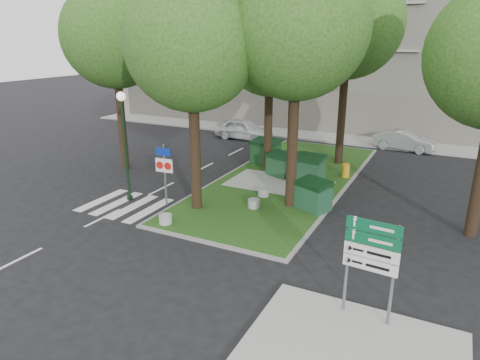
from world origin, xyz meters
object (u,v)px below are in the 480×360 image
Objects in this scene: traffic_sign_pole at (165,166)px; car_silver at (404,141)px; tree_median_mid at (272,39)px; bollard_right at (254,203)px; dumpster_d at (313,195)px; street_lamp at (124,134)px; litter_bin at (346,170)px; dumpster_c at (308,169)px; tree_median_near_right at (300,11)px; directional_sign at (371,255)px; bollard_left at (166,219)px; bollard_mid at (263,192)px; dumpster_a at (265,152)px; tree_median_far at (352,12)px; dumpster_b at (280,165)px; tree_median_near_left at (194,30)px; tree_street_left at (115,25)px; car_white at (244,129)px.

traffic_sign_pole is 0.71× the size of car_silver.
bollard_right is at bearing -73.64° from tree_median_mid.
street_lamp reaches higher than dumpster_d.
traffic_sign_pole reaches higher than litter_bin.
traffic_sign_pole is (-4.70, -5.56, 0.97)m from dumpster_c.
car_silver is (3.06, 12.75, -7.35)m from tree_median_near_right.
directional_sign is at bearing -56.14° from tree_median_near_right.
street_lamp reaches higher than bollard_left.
bollard_right is 1.45m from bollard_mid.
tree_median_mid is at bearing 60.11° from street_lamp.
dumpster_a is 2.46× the size of litter_bin.
tree_median_near_right is 7.51m from tree_median_far.
street_lamp is at bearing 152.93° from bollard_left.
tree_median_mid is 12.04m from car_silver.
tree_median_near_right is 9.65m from dumpster_a.
dumpster_b is 3.18× the size of bollard_left.
dumpster_a reaches higher than dumpster_c.
bollard_left is at bearing 167.68° from directional_sign.
car_silver is (6.68, 7.39, -0.19)m from dumpster_a.
tree_median_near_right is at bearing 128.53° from directional_sign.
tree_median_near_left is 5.78m from traffic_sign_pole.
tree_median_mid is at bearing 128.47° from directional_sign.
litter_bin is (4.11, 0.46, -6.50)m from tree_median_mid.
tree_street_left is at bearing 131.89° from street_lamp.
directional_sign reaches higher than car_silver.
street_lamp is (-5.59, -1.42, 2.77)m from bollard_right.
dumpster_a is at bearing 90.92° from tree_median_near_left.
tree_median_near_left is 14.75× the size of litter_bin.
car_silver is at bearing -77.85° from car_white.
dumpster_a is 3.75m from dumpster_c.
tree_street_left is 12.34m from dumpster_c.
bollard_right is (-0.97, -4.40, -0.49)m from dumpster_c.
dumpster_d is 4.99m from litter_bin.
litter_bin is 0.17× the size of car_white.
tree_street_left reaches higher than street_lamp.
car_white reaches higher than car_silver.
tree_median_mid reaches higher than dumpster_c.
car_silver is at bearing 56.72° from traffic_sign_pole.
street_lamp is at bearing -119.89° from tree_median_mid.
dumpster_c is 8.20m from bollard_left.
dumpster_c is (2.58, -1.10, -6.18)m from tree_median_mid.
litter_bin is (11.61, 3.46, -7.17)m from tree_street_left.
dumpster_d is 12.95m from car_silver.
car_white is (-8.64, 10.96, -0.02)m from dumpster_d.
tree_median_near_left is 0.96× the size of tree_street_left.
car_white is 1.11× the size of car_silver.
directional_sign is at bearing -170.58° from car_silver.
directional_sign is (4.82, -9.96, 1.14)m from dumpster_c.
tree_median_near_right reaches higher than bollard_right.
bollard_right is 0.18× the size of traffic_sign_pole.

